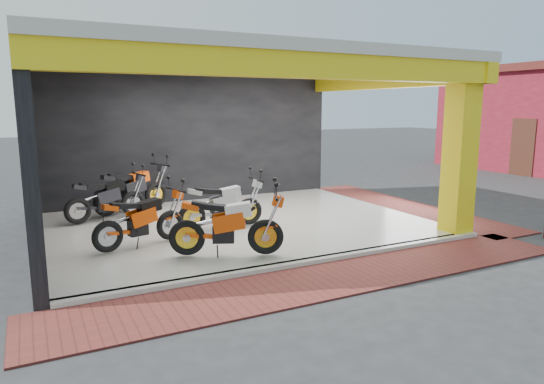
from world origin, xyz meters
The scene contains 16 objects.
ground centered at (0.00, 0.00, 0.00)m, with size 80.00×80.00×0.00m, color #2D2D30.
showroom_floor centered at (0.00, 2.00, 0.05)m, with size 8.00×6.00×0.10m, color white.
showroom_ceiling centered at (0.00, 2.00, 3.60)m, with size 8.40×6.40×0.20m, color beige.
back_wall centered at (0.00, 5.10, 1.75)m, with size 8.20×0.20×3.50m, color black.
left_wall centered at (-4.10, 2.00, 1.75)m, with size 0.20×6.20×3.50m, color black.
corner_column centered at (3.75, -0.75, 1.75)m, with size 0.50×0.50×3.50m, color yellow.
header_beam_front centered at (0.00, -1.00, 3.30)m, with size 8.40×0.30×0.40m, color yellow.
header_beam_right centered at (4.00, 2.00, 3.30)m, with size 0.30×6.40×0.40m, color yellow.
floor_kerb centered at (0.00, -1.02, 0.05)m, with size 8.00×0.20×0.10m, color white.
paver_front centered at (0.00, -1.80, 0.01)m, with size 9.00×1.40×0.03m, color maroon.
paver_right centered at (4.80, 2.00, 0.01)m, with size 1.40×7.00×0.03m, color maroon.
moto_hero centered at (-0.54, -0.50, 0.74)m, with size 2.09×0.77×1.28m, color #E44809, non-canonical shape.
moto_row_a centered at (0.09, 1.59, 0.70)m, with size 1.98×0.73×1.21m, color #9C9FA3, non-canonical shape.
moto_row_b centered at (-1.76, 1.19, 0.69)m, with size 1.92×0.71×1.17m, color #DF4509, non-canonical shape.
moto_row_c centered at (-1.26, 4.39, 0.76)m, with size 2.16×0.80×1.32m, color black, non-canonical shape.
moto_row_d centered at (-1.98, 3.61, 0.70)m, with size 1.97×0.73×1.20m, color black, non-canonical shape.
Camera 1 is at (-4.11, -7.79, 2.67)m, focal length 32.00 mm.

